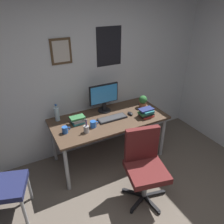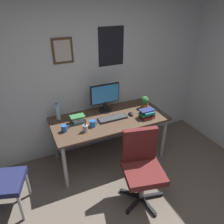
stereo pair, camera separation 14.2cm
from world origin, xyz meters
name	(u,v)px [view 2 (the right image)]	position (x,y,z in m)	size (l,w,h in m)	color
wall_back	(81,73)	(0.00, 2.15, 1.30)	(4.40, 0.10, 2.60)	silver
desk	(109,122)	(0.24, 1.68, 0.66)	(1.67, 0.79, 0.73)	#4C3828
office_chair	(142,164)	(0.29, 0.83, 0.53)	(0.58, 0.58, 0.95)	#591E1E
monitor	(105,97)	(0.28, 1.91, 0.97)	(0.46, 0.20, 0.43)	black
keyboard	(113,118)	(0.28, 1.63, 0.74)	(0.43, 0.15, 0.03)	black
computer_mouse	(131,114)	(0.58, 1.62, 0.75)	(0.06, 0.11, 0.04)	black
water_bottle	(58,112)	(-0.44, 1.96, 0.84)	(0.07, 0.07, 0.25)	silver
coffee_mug_near	(93,123)	(-0.05, 1.56, 0.77)	(0.12, 0.08, 0.09)	#2659B2
coffee_mug_far	(64,128)	(-0.44, 1.60, 0.78)	(0.11, 0.08, 0.09)	#2659B2
potted_plant	(145,102)	(0.88, 1.74, 0.83)	(0.13, 0.13, 0.19)	brown
pen_cup	(85,128)	(-0.18, 1.48, 0.78)	(0.07, 0.07, 0.20)	#9EA0A5
book_stack_left	(78,119)	(-0.21, 1.76, 0.78)	(0.20, 0.16, 0.11)	#26727A
book_stack_right	(147,114)	(0.75, 1.47, 0.79)	(0.22, 0.17, 0.13)	#B22D28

